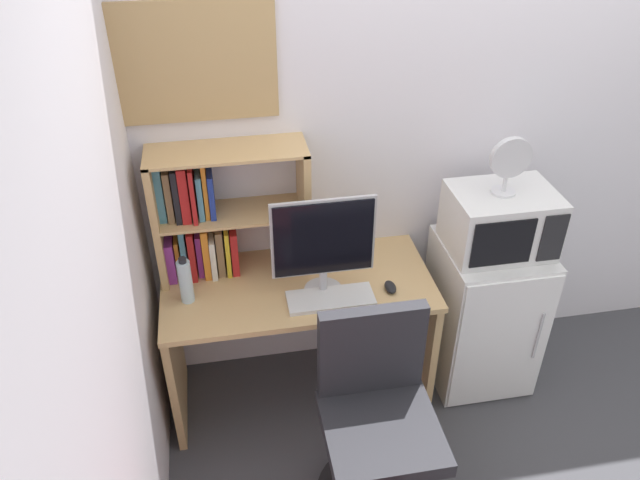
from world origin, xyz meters
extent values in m
cube|color=silver|center=(0.40, 0.02, 1.30)|extent=(6.40, 0.04, 2.60)
cube|color=silver|center=(-1.62, -1.60, 1.30)|extent=(0.04, 4.40, 2.60)
cube|color=tan|center=(-0.92, -0.30, 0.72)|extent=(1.26, 0.60, 0.03)
cube|color=tan|center=(-1.53, -0.30, 0.35)|extent=(0.04, 0.54, 0.70)
cube|color=tan|center=(-0.31, -0.30, 0.35)|extent=(0.04, 0.54, 0.70)
cube|color=tan|center=(-1.52, -0.12, 1.04)|extent=(0.03, 0.25, 0.62)
cube|color=tan|center=(-0.86, -0.12, 1.04)|extent=(0.03, 0.25, 0.62)
cube|color=tan|center=(-1.19, -0.12, 1.35)|extent=(0.70, 0.25, 0.01)
cube|color=tan|center=(-1.19, -0.12, 1.04)|extent=(0.63, 0.25, 0.01)
cube|color=purple|center=(-1.49, -0.11, 0.83)|extent=(0.04, 0.20, 0.21)
cube|color=orange|center=(-1.46, -0.10, 0.83)|extent=(0.02, 0.16, 0.20)
cube|color=teal|center=(-1.43, -0.10, 0.86)|extent=(0.02, 0.18, 0.27)
cube|color=#B21E1E|center=(-1.39, -0.11, 0.86)|extent=(0.03, 0.20, 0.26)
cube|color=purple|center=(-1.36, -0.10, 0.84)|extent=(0.02, 0.17, 0.22)
cube|color=orange|center=(-1.33, -0.11, 0.86)|extent=(0.03, 0.20, 0.26)
cube|color=silver|center=(-1.30, -0.11, 0.83)|extent=(0.03, 0.21, 0.21)
cube|color=brown|center=(-1.26, -0.10, 0.85)|extent=(0.03, 0.18, 0.24)
cube|color=gold|center=(-1.23, -0.11, 0.85)|extent=(0.02, 0.20, 0.24)
cube|color=#B21E1E|center=(-1.20, -0.11, 0.85)|extent=(0.03, 0.19, 0.23)
cube|color=teal|center=(-1.49, -0.09, 1.17)|extent=(0.03, 0.15, 0.26)
cube|color=brown|center=(-1.46, -0.10, 1.16)|extent=(0.03, 0.16, 0.24)
cube|color=black|center=(-1.42, -0.10, 1.17)|extent=(0.02, 0.18, 0.26)
cube|color=#B21E1E|center=(-1.39, -0.10, 1.17)|extent=(0.04, 0.18, 0.27)
cube|color=#B21E1E|center=(-1.35, -0.11, 1.17)|extent=(0.02, 0.20, 0.26)
cube|color=teal|center=(-1.32, -0.10, 1.15)|extent=(0.02, 0.17, 0.21)
cube|color=orange|center=(-1.30, -0.10, 1.17)|extent=(0.02, 0.16, 0.26)
cube|color=navy|center=(-1.27, -0.10, 1.15)|extent=(0.02, 0.17, 0.21)
cylinder|color=#B7B7BC|center=(-0.82, -0.38, 0.74)|extent=(0.17, 0.17, 0.02)
cylinder|color=#B7B7BC|center=(-0.82, -0.38, 0.80)|extent=(0.04, 0.04, 0.10)
cube|color=#B7B7BC|center=(-0.82, -0.38, 1.03)|extent=(0.46, 0.01, 0.38)
cube|color=black|center=(-0.82, -0.38, 1.03)|extent=(0.43, 0.02, 0.35)
cube|color=silver|center=(-0.79, -0.45, 0.74)|extent=(0.39, 0.16, 0.02)
ellipsoid|color=black|center=(-0.51, -0.42, 0.75)|extent=(0.05, 0.09, 0.03)
cylinder|color=silver|center=(-1.42, -0.33, 0.84)|extent=(0.06, 0.06, 0.21)
cylinder|color=black|center=(-1.42, -0.33, 0.95)|extent=(0.03, 0.03, 0.02)
cube|color=white|center=(0.04, -0.30, 0.41)|extent=(0.49, 0.49, 0.82)
cube|color=white|center=(0.04, -0.55, 0.41)|extent=(0.47, 0.01, 0.78)
cylinder|color=#B2B2B7|center=(0.21, -0.56, 0.45)|extent=(0.01, 0.01, 0.29)
cube|color=silver|center=(0.04, -0.30, 0.97)|extent=(0.48, 0.35, 0.30)
cube|color=black|center=(-0.03, -0.48, 0.97)|extent=(0.29, 0.01, 0.23)
cube|color=black|center=(0.21, -0.48, 0.97)|extent=(0.11, 0.01, 0.24)
cylinder|color=silver|center=(0.03, -0.30, 1.12)|extent=(0.11, 0.11, 0.01)
cylinder|color=silver|center=(0.03, -0.30, 1.17)|extent=(0.02, 0.02, 0.08)
cylinder|color=silver|center=(0.03, -0.31, 1.30)|extent=(0.19, 0.03, 0.19)
cylinder|color=black|center=(-0.69, -0.98, 0.23)|extent=(0.04, 0.04, 0.42)
cube|color=#232328|center=(-0.69, -0.98, 0.46)|extent=(0.47, 0.47, 0.07)
cube|color=#232328|center=(-0.69, -0.77, 0.72)|extent=(0.44, 0.06, 0.43)
cube|color=tan|center=(-1.30, -0.01, 1.70)|extent=(0.70, 0.02, 0.50)
camera|label=1|loc=(-1.22, -2.55, 2.52)|focal=34.82mm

